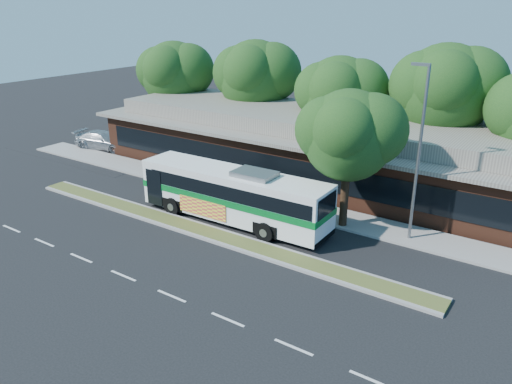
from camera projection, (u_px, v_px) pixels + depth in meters
ground at (195, 236)px, 26.67m from camera, size 120.00×120.00×0.00m
median_strip at (202, 231)px, 27.11m from camera, size 26.00×1.10×0.15m
sidewalk at (261, 199)px, 31.59m from camera, size 44.00×2.60×0.12m
parking_lot at (114, 144)px, 43.85m from camera, size 14.00×12.00×0.01m
plaza_building at (312, 144)px, 35.95m from camera, size 33.20×11.20×4.45m
lamp_post at (419, 150)px, 24.53m from camera, size 0.93×0.18×9.07m
tree_bg_a at (179, 73)px, 43.94m from camera, size 6.47×5.80×8.63m
tree_bg_b at (261, 76)px, 40.41m from camera, size 6.69×6.00×9.00m
tree_bg_c at (345, 94)px, 35.63m from camera, size 6.24×5.60×8.26m
tree_bg_d at (453, 89)px, 32.42m from camera, size 6.91×6.20×9.37m
transit_bus at (234, 192)px, 27.86m from camera, size 11.61×2.87×3.24m
sedan at (104, 140)px, 42.26m from camera, size 5.52×3.12×1.51m
sidewalk_tree at (356, 134)px, 25.83m from camera, size 5.38×4.83×7.63m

